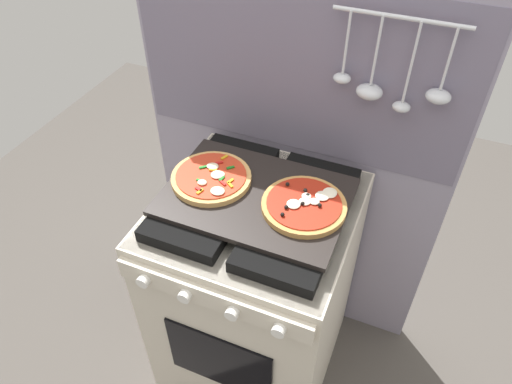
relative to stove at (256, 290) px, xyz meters
name	(u,v)px	position (x,y,z in m)	size (l,w,h in m)	color
ground_plane	(256,353)	(0.00, 0.00, -0.45)	(4.00, 4.00, 0.00)	#4C4742
kitchen_backsplash	(292,163)	(0.00, 0.34, 0.34)	(1.10, 0.09, 1.55)	gray
stove	(256,290)	(0.00, 0.00, 0.00)	(0.60, 0.64, 0.90)	beige
baking_tray	(256,196)	(0.00, 0.00, 0.46)	(0.54, 0.38, 0.02)	black
pizza_left	(211,178)	(-0.15, 0.01, 0.48)	(0.24, 0.24, 0.03)	tan
pizza_right	(305,204)	(0.15, 0.01, 0.48)	(0.24, 0.24, 0.03)	#C18947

